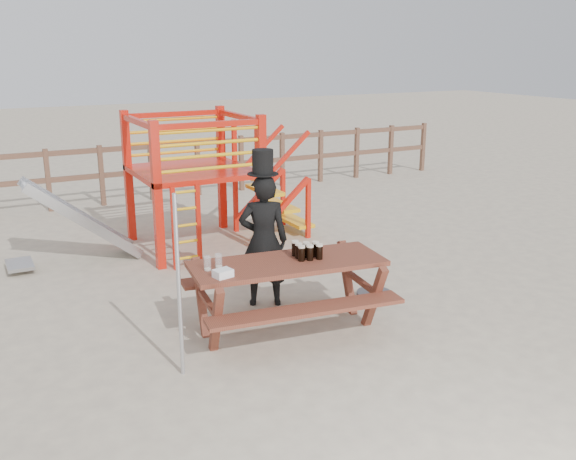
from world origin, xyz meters
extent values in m
plane|color=#BFB195|center=(0.00, 0.00, 0.00)|extent=(60.00, 60.00, 0.00)
cube|color=brown|center=(0.00, 7.00, 1.10)|extent=(15.00, 0.06, 0.10)
cube|color=brown|center=(0.00, 7.00, 0.60)|extent=(15.00, 0.06, 0.10)
cube|color=brown|center=(-1.50, 7.00, 0.60)|extent=(0.09, 0.09, 1.20)
cube|color=brown|center=(-0.50, 7.00, 0.60)|extent=(0.09, 0.09, 1.20)
cube|color=brown|center=(0.50, 7.00, 0.60)|extent=(0.09, 0.09, 1.20)
cube|color=brown|center=(1.50, 7.00, 0.60)|extent=(0.09, 0.09, 1.20)
cube|color=brown|center=(2.50, 7.00, 0.60)|extent=(0.09, 0.09, 1.20)
cube|color=brown|center=(3.50, 7.00, 0.60)|extent=(0.09, 0.09, 1.20)
cube|color=brown|center=(4.50, 7.00, 0.60)|extent=(0.09, 0.09, 1.20)
cube|color=brown|center=(5.50, 7.00, 0.60)|extent=(0.09, 0.09, 1.20)
cube|color=brown|center=(6.50, 7.00, 0.60)|extent=(0.09, 0.09, 1.20)
cube|color=brown|center=(7.50, 7.00, 0.60)|extent=(0.09, 0.09, 1.20)
cube|color=red|center=(-0.60, 2.80, 1.05)|extent=(0.12, 0.12, 2.10)
cube|color=red|center=(1.00, 2.80, 1.05)|extent=(0.12, 0.12, 2.10)
cube|color=red|center=(-0.60, 4.40, 1.05)|extent=(0.12, 0.12, 2.10)
cube|color=red|center=(1.00, 4.40, 1.05)|extent=(0.12, 0.12, 2.10)
cube|color=red|center=(0.20, 3.60, 1.20)|extent=(1.72, 1.72, 0.08)
cube|color=red|center=(0.20, 2.80, 2.00)|extent=(1.60, 0.08, 0.08)
cube|color=red|center=(0.20, 4.40, 2.00)|extent=(1.60, 0.08, 0.08)
cube|color=red|center=(-0.60, 3.60, 2.00)|extent=(0.08, 1.60, 0.08)
cube|color=red|center=(1.00, 3.60, 2.00)|extent=(0.08, 1.60, 0.08)
cylinder|color=yellow|center=(0.20, 2.80, 1.38)|extent=(1.50, 0.05, 0.05)
cylinder|color=yellow|center=(0.20, 4.40, 1.38)|extent=(1.50, 0.05, 0.05)
cylinder|color=yellow|center=(0.20, 2.80, 1.56)|extent=(1.50, 0.05, 0.05)
cylinder|color=yellow|center=(0.20, 4.40, 1.56)|extent=(1.50, 0.05, 0.05)
cylinder|color=yellow|center=(0.20, 2.80, 1.74)|extent=(1.50, 0.05, 0.05)
cylinder|color=yellow|center=(0.20, 4.40, 1.74)|extent=(1.50, 0.05, 0.05)
cylinder|color=yellow|center=(0.20, 2.80, 1.92)|extent=(1.50, 0.05, 0.05)
cylinder|color=yellow|center=(0.20, 4.40, 1.92)|extent=(1.50, 0.05, 0.05)
cube|color=red|center=(-0.43, 2.65, 0.60)|extent=(0.06, 0.06, 1.20)
cube|color=red|center=(-0.07, 2.65, 0.60)|extent=(0.06, 0.06, 1.20)
cylinder|color=yellow|center=(-0.25, 2.65, 0.15)|extent=(0.36, 0.04, 0.04)
cylinder|color=yellow|center=(-0.25, 2.65, 0.39)|extent=(0.36, 0.04, 0.04)
cylinder|color=yellow|center=(-0.25, 2.65, 0.63)|extent=(0.36, 0.04, 0.04)
cylinder|color=yellow|center=(-0.25, 2.65, 0.87)|extent=(0.36, 0.04, 0.04)
cylinder|color=yellow|center=(-0.25, 2.65, 1.11)|extent=(0.36, 0.04, 0.04)
cube|color=yellow|center=(1.15, 3.60, 1.08)|extent=(0.30, 0.90, 0.06)
cube|color=yellow|center=(1.43, 3.60, 0.78)|extent=(0.30, 0.90, 0.06)
cube|color=yellow|center=(1.71, 3.60, 0.48)|extent=(0.30, 0.90, 0.06)
cube|color=yellow|center=(1.99, 3.60, 0.18)|extent=(0.30, 0.90, 0.06)
cube|color=red|center=(1.55, 3.15, 0.60)|extent=(0.95, 0.08, 0.86)
cube|color=red|center=(1.55, 4.05, 0.60)|extent=(0.95, 0.08, 0.86)
cube|color=#AFB1B6|center=(-1.50, 3.60, 0.62)|extent=(1.53, 0.55, 1.21)
cube|color=#AFB1B6|center=(-1.50, 3.33, 0.66)|extent=(1.58, 0.04, 1.28)
cube|color=#AFB1B6|center=(-1.50, 3.87, 0.66)|extent=(1.58, 0.04, 1.28)
cube|color=#AFB1B6|center=(-2.40, 3.60, 0.10)|extent=(0.35, 0.55, 0.05)
cube|color=brown|center=(0.03, 0.13, 0.79)|extent=(2.18, 1.04, 0.05)
cube|color=brown|center=(-0.04, -0.45, 0.47)|extent=(2.12, 0.56, 0.04)
cube|color=brown|center=(0.11, 0.70, 0.47)|extent=(2.12, 0.56, 0.04)
cube|color=brown|center=(-0.85, 0.24, 0.38)|extent=(0.24, 1.26, 0.76)
cube|color=brown|center=(0.92, 0.01, 0.38)|extent=(0.24, 1.26, 0.76)
imported|color=black|center=(0.14, 0.94, 0.81)|extent=(0.69, 0.59, 1.62)
cube|color=#0F8C0C|center=(0.19, 1.06, 1.00)|extent=(0.07, 0.04, 0.38)
cylinder|color=black|center=(0.14, 0.94, 1.63)|extent=(0.37, 0.37, 0.01)
cylinder|color=black|center=(0.14, 0.94, 1.77)|extent=(0.25, 0.25, 0.28)
cube|color=white|center=(0.19, 1.05, 1.87)|extent=(0.12, 0.05, 0.03)
cylinder|color=#B2B2B7|center=(-1.32, -0.29, 0.90)|extent=(0.04, 0.04, 1.79)
cylinder|color=#3B3B40|center=(1.41, 0.41, 0.05)|extent=(0.44, 0.44, 0.10)
cylinder|color=#3B3B40|center=(1.41, 0.41, 0.14)|extent=(0.05, 0.05, 0.09)
cube|color=white|center=(-0.77, -0.01, 0.85)|extent=(0.21, 0.17, 0.08)
cylinder|color=black|center=(0.17, 0.06, 0.89)|extent=(0.08, 0.08, 0.15)
cylinder|color=beige|center=(0.17, 0.06, 0.97)|extent=(0.08, 0.08, 0.02)
cylinder|color=black|center=(0.27, 0.04, 0.89)|extent=(0.08, 0.08, 0.15)
cylinder|color=beige|center=(0.27, 0.04, 0.97)|extent=(0.08, 0.08, 0.02)
cylinder|color=black|center=(0.38, 0.03, 0.89)|extent=(0.08, 0.08, 0.15)
cylinder|color=beige|center=(0.38, 0.03, 0.97)|extent=(0.08, 0.08, 0.02)
cylinder|color=black|center=(0.19, 0.16, 0.89)|extent=(0.08, 0.08, 0.15)
cylinder|color=beige|center=(0.19, 0.16, 0.97)|extent=(0.08, 0.08, 0.02)
cylinder|color=black|center=(0.28, 0.16, 0.89)|extent=(0.08, 0.08, 0.15)
cylinder|color=beige|center=(0.28, 0.16, 0.97)|extent=(0.08, 0.08, 0.02)
cylinder|color=black|center=(0.39, 0.13, 0.89)|extent=(0.08, 0.08, 0.15)
cylinder|color=beige|center=(0.39, 0.13, 0.97)|extent=(0.08, 0.08, 0.02)
cylinder|color=black|center=(0.20, 0.26, 0.89)|extent=(0.08, 0.08, 0.15)
cylinder|color=beige|center=(0.20, 0.26, 0.97)|extent=(0.08, 0.08, 0.02)
cylinder|color=silver|center=(-0.84, 0.25, 0.89)|extent=(0.08, 0.08, 0.15)
cylinder|color=beige|center=(-0.84, 0.25, 0.82)|extent=(0.07, 0.07, 0.02)
cylinder|color=silver|center=(-0.70, 0.27, 0.89)|extent=(0.08, 0.08, 0.15)
cylinder|color=beige|center=(-0.70, 0.27, 0.82)|extent=(0.07, 0.07, 0.02)
camera|label=1|loc=(-3.01, -5.70, 3.06)|focal=40.00mm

